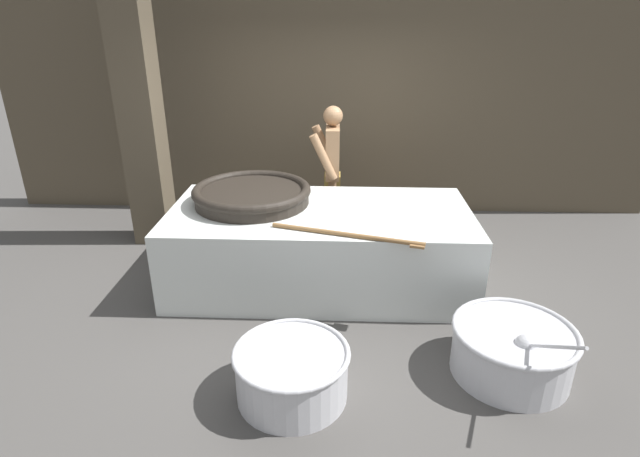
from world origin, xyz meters
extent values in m
plane|color=#474442|center=(0.00, 0.00, 0.00)|extent=(60.00, 60.00, 0.00)
cube|color=#4C4233|center=(0.00, 2.21, 1.76)|extent=(8.70, 0.24, 3.51)
cube|color=#4C4233|center=(-2.05, 1.01, 1.76)|extent=(0.41, 0.41, 3.51)
cube|color=silver|center=(0.00, 0.00, 0.40)|extent=(2.94, 1.44, 0.79)
cylinder|color=black|center=(-0.69, 0.17, 0.86)|extent=(1.14, 1.14, 0.13)
torus|color=black|center=(-0.69, 0.17, 0.93)|extent=(1.19, 1.19, 0.09)
cylinder|color=brown|center=(0.25, -0.62, 0.81)|extent=(1.31, 0.41, 0.04)
cube|color=brown|center=(0.84, -0.79, 0.80)|extent=(0.14, 0.13, 0.02)
cylinder|color=#9E7551|center=(0.10, 1.05, 0.39)|extent=(0.12, 0.12, 0.79)
cylinder|color=#9E7551|center=(0.10, 1.22, 0.39)|extent=(0.12, 0.12, 0.79)
cube|color=olive|center=(0.10, 1.13, 0.55)|extent=(0.19, 0.24, 0.51)
cube|color=#9E7551|center=(0.10, 1.13, 1.08)|extent=(0.16, 0.48, 0.58)
cylinder|color=#9E7551|center=(0.00, 0.89, 1.08)|extent=(0.32, 0.10, 0.54)
cylinder|color=#9E7551|center=(0.00, 1.37, 1.08)|extent=(0.32, 0.10, 0.54)
sphere|color=#9E7551|center=(0.10, 1.13, 1.49)|extent=(0.22, 0.22, 0.22)
cylinder|color=#B7B7BC|center=(1.52, -1.36, 0.19)|extent=(0.88, 0.88, 0.38)
torus|color=#B7B7BC|center=(1.52, -1.36, 0.38)|extent=(0.93, 0.93, 0.04)
cylinder|color=orange|center=(1.52, -1.36, 0.28)|extent=(0.78, 0.78, 0.10)
cylinder|color=orange|center=(1.59, -1.61, 0.34)|extent=(0.04, 0.04, 0.03)
cylinder|color=orange|center=(1.52, -1.22, 0.34)|extent=(0.06, 0.05, 0.03)
cylinder|color=orange|center=(1.64, -1.58, 0.34)|extent=(0.03, 0.03, 0.03)
cylinder|color=orange|center=(1.48, -1.41, 0.34)|extent=(0.06, 0.06, 0.03)
cylinder|color=orange|center=(1.28, -1.49, 0.34)|extent=(0.07, 0.06, 0.04)
cylinder|color=orange|center=(1.64, -1.45, 0.35)|extent=(0.05, 0.06, 0.04)
cylinder|color=orange|center=(1.51, -1.55, 0.34)|extent=(0.07, 0.05, 0.03)
sphere|color=#B7B7BC|center=(1.54, -1.52, 0.36)|extent=(0.16, 0.16, 0.16)
cylinder|color=#B7B7BC|center=(1.59, -1.80, 0.57)|extent=(0.13, 0.59, 0.42)
cylinder|color=#B7B7BC|center=(-0.13, -1.68, 0.19)|extent=(0.80, 0.80, 0.37)
torus|color=#B7B7BC|center=(-0.13, -1.68, 0.37)|extent=(0.84, 0.84, 0.04)
cylinder|color=#6B9347|center=(-0.13, -1.68, 0.27)|extent=(0.70, 0.70, 0.09)
camera|label=1|loc=(0.20, -4.52, 2.55)|focal=28.00mm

